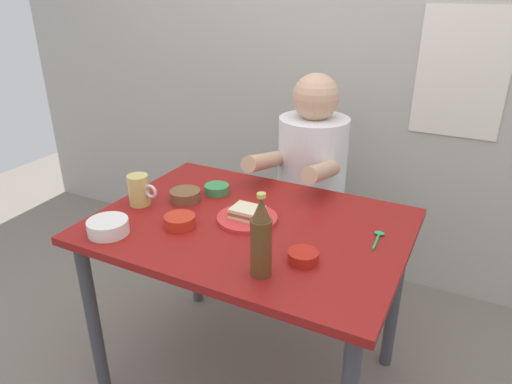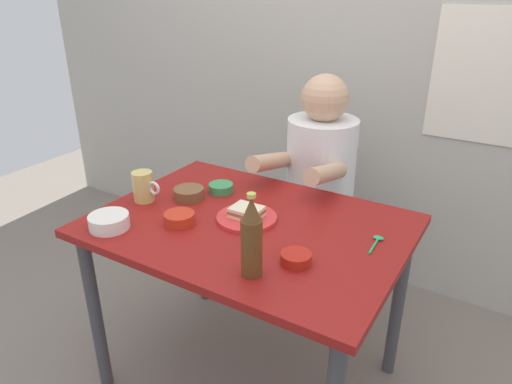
{
  "view_description": "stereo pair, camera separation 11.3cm",
  "coord_description": "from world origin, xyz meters",
  "views": [
    {
      "loc": [
        0.69,
        -1.3,
        1.53
      ],
      "look_at": [
        0.0,
        0.05,
        0.84
      ],
      "focal_mm": 32.63,
      "sensor_mm": 36.0,
      "label": 1
    },
    {
      "loc": [
        0.79,
        -1.25,
        1.53
      ],
      "look_at": [
        0.0,
        0.05,
        0.84
      ],
      "focal_mm": 32.63,
      "sensor_mm": 36.0,
      "label": 2
    }
  ],
  "objects": [
    {
      "name": "ground_plane",
      "position": [
        0.0,
        0.0,
        0.0
      ],
      "size": [
        6.0,
        6.0,
        0.0
      ],
      "primitive_type": "plane",
      "color": "slate"
    },
    {
      "name": "wall_back",
      "position": [
        0.0,
        1.05,
        1.3
      ],
      "size": [
        4.4,
        0.09,
        2.6
      ],
      "color": "#ADA89E",
      "rests_on": "ground"
    },
    {
      "name": "dining_table",
      "position": [
        0.0,
        0.0,
        0.65
      ],
      "size": [
        1.1,
        0.8,
        0.74
      ],
      "color": "maroon",
      "rests_on": "ground"
    },
    {
      "name": "stool",
      "position": [
        0.0,
        0.63,
        0.35
      ],
      "size": [
        0.34,
        0.34,
        0.45
      ],
      "color": "#4C4C51",
      "rests_on": "ground"
    },
    {
      "name": "person_seated",
      "position": [
        0.0,
        0.62,
        0.77
      ],
      "size": [
        0.33,
        0.56,
        0.72
      ],
      "color": "white",
      "rests_on": "stool"
    },
    {
      "name": "plate_orange",
      "position": [
        -0.02,
        0.01,
        0.75
      ],
      "size": [
        0.22,
        0.22,
        0.01
      ],
      "primitive_type": "cylinder",
      "color": "red",
      "rests_on": "dining_table"
    },
    {
      "name": "sandwich",
      "position": [
        -0.02,
        0.01,
        0.77
      ],
      "size": [
        0.11,
        0.09,
        0.04
      ],
      "color": "beige",
      "rests_on": "plate_orange"
    },
    {
      "name": "beer_mug",
      "position": [
        -0.45,
        -0.06,
        0.8
      ],
      "size": [
        0.13,
        0.08,
        0.12
      ],
      "color": "#D1BC66",
      "rests_on": "dining_table"
    },
    {
      "name": "beer_bottle",
      "position": [
        0.18,
        -0.27,
        0.86
      ],
      "size": [
        0.06,
        0.06,
        0.26
      ],
      "color": "#593819",
      "rests_on": "dining_table"
    },
    {
      "name": "sambal_bowl_red",
      "position": [
        0.26,
        -0.15,
        0.76
      ],
      "size": [
        0.1,
        0.1,
        0.03
      ],
      "color": "#B21E14",
      "rests_on": "dining_table"
    },
    {
      "name": "rice_bowl_white",
      "position": [
        -0.39,
        -0.29,
        0.77
      ],
      "size": [
        0.14,
        0.14,
        0.05
      ],
      "color": "silver",
      "rests_on": "dining_table"
    },
    {
      "name": "condiment_bowl_brown",
      "position": [
        -0.31,
        0.05,
        0.76
      ],
      "size": [
        0.12,
        0.12,
        0.04
      ],
      "color": "brown",
      "rests_on": "dining_table"
    },
    {
      "name": "sauce_bowl_chili",
      "position": [
        -0.21,
        -0.14,
        0.76
      ],
      "size": [
        0.11,
        0.11,
        0.04
      ],
      "color": "red",
      "rests_on": "dining_table"
    },
    {
      "name": "dip_bowl_green",
      "position": [
        -0.24,
        0.16,
        0.76
      ],
      "size": [
        0.1,
        0.1,
        0.03
      ],
      "color": "#388C4C",
      "rests_on": "dining_table"
    },
    {
      "name": "spoon",
      "position": [
        0.44,
        0.1,
        0.75
      ],
      "size": [
        0.04,
        0.12,
        0.01
      ],
      "color": "#26A559",
      "rests_on": "dining_table"
    }
  ]
}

